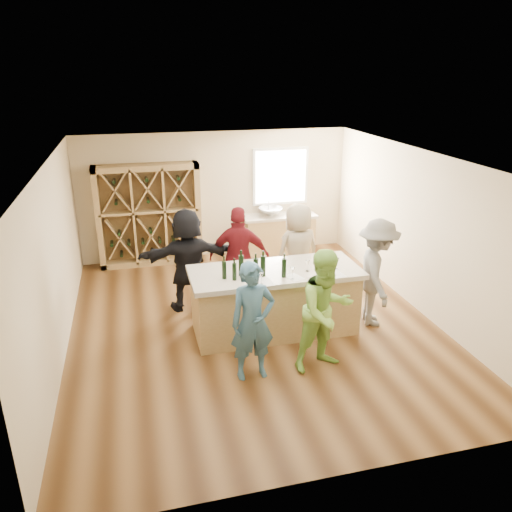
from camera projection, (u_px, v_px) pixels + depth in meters
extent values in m
cube|color=brown|center=(253.00, 326.00, 8.52)|extent=(6.00, 7.00, 0.10)
cube|color=white|center=(253.00, 156.00, 7.48)|extent=(6.00, 7.00, 0.10)
cube|color=beige|center=(215.00, 194.00, 11.22)|extent=(6.00, 0.10, 2.80)
cube|color=beige|center=(341.00, 368.00, 4.79)|extent=(6.00, 0.10, 2.80)
cube|color=beige|center=(51.00, 264.00, 7.31)|extent=(0.10, 7.00, 2.80)
cube|color=beige|center=(422.00, 232.00, 8.70)|extent=(0.10, 7.00, 2.80)
cube|color=white|center=(280.00, 176.00, 11.36)|extent=(1.30, 0.06, 1.30)
cube|color=white|center=(281.00, 177.00, 11.33)|extent=(1.18, 0.01, 1.18)
cube|color=#A07F4C|center=(149.00, 215.00, 10.73)|extent=(2.20, 0.45, 2.20)
cube|color=#A07F4C|center=(279.00, 235.00, 11.57)|extent=(1.60, 0.58, 0.86)
cube|color=#B6A995|center=(279.00, 216.00, 11.40)|extent=(1.70, 0.62, 0.06)
imported|color=silver|center=(271.00, 212.00, 11.31)|extent=(0.54, 0.54, 0.19)
cylinder|color=silver|center=(269.00, 207.00, 11.45)|extent=(0.02, 0.02, 0.30)
cube|color=#A07F4C|center=(275.00, 303.00, 8.12)|extent=(2.60, 1.00, 1.00)
cube|color=#B6A995|center=(275.00, 272.00, 7.93)|extent=(2.72, 1.12, 0.08)
cylinder|color=black|center=(224.00, 270.00, 7.54)|extent=(0.09, 0.09, 0.28)
cylinder|color=black|center=(234.00, 272.00, 7.50)|extent=(0.08, 0.08, 0.27)
cylinder|color=black|center=(241.00, 265.00, 7.65)|extent=(0.08, 0.08, 0.33)
cylinder|color=black|center=(256.00, 268.00, 7.58)|extent=(0.10, 0.10, 0.31)
cylinder|color=black|center=(263.00, 266.00, 7.64)|extent=(0.10, 0.10, 0.33)
cone|color=white|center=(261.00, 279.00, 7.37)|extent=(0.09, 0.09, 0.18)
cone|color=white|center=(292.00, 273.00, 7.54)|extent=(0.08, 0.08, 0.20)
cone|color=white|center=(326.00, 273.00, 7.59)|extent=(0.07, 0.07, 0.17)
cone|color=white|center=(307.00, 266.00, 7.83)|extent=(0.08, 0.08, 0.18)
cone|color=white|center=(336.00, 264.00, 7.90)|extent=(0.09, 0.09, 0.20)
cube|color=white|center=(264.00, 282.00, 7.47)|extent=(0.27, 0.35, 0.00)
cube|color=white|center=(294.00, 277.00, 7.64)|extent=(0.28, 0.33, 0.00)
cube|color=white|center=(335.00, 274.00, 7.76)|extent=(0.28, 0.35, 0.00)
imported|color=#335972|center=(253.00, 322.00, 6.78)|extent=(0.65, 0.49, 1.71)
imported|color=#8CC64C|center=(326.00, 311.00, 6.98)|extent=(0.96, 0.67, 1.80)
imported|color=slate|center=(376.00, 273.00, 8.23)|extent=(0.85, 1.29, 1.83)
imported|color=#590F14|center=(240.00, 257.00, 8.89)|extent=(1.19, 0.83, 1.84)
imported|color=gray|center=(298.00, 252.00, 9.19)|extent=(0.99, 0.75, 1.81)
imported|color=black|center=(188.00, 260.00, 8.75)|extent=(1.74, 0.66, 1.86)
cylinder|color=black|center=(284.00, 268.00, 7.60)|extent=(0.07, 0.07, 0.30)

